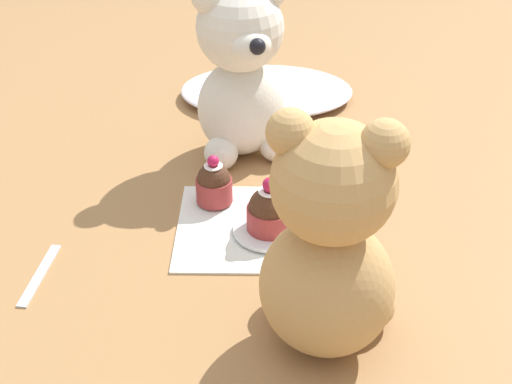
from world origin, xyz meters
TOP-DOWN VIEW (x-y plane):
  - ground_plane at (0.00, 0.00)m, footprint 4.00×4.00m
  - knitted_placemat at (0.00, 0.00)m, footprint 0.20×0.19m
  - tulle_cloth at (0.01, 0.38)m, footprint 0.30×0.21m
  - teddy_bear_cream at (-0.02, 0.20)m, footprint 0.16×0.15m
  - teddy_bear_tan at (0.07, -0.20)m, footprint 0.16×0.15m
  - cupcake_near_cream_bear at (-0.06, 0.05)m, footprint 0.05×0.05m
  - saucer_plate at (0.02, -0.01)m, footprint 0.09×0.09m
  - cupcake_near_tan_bear at (0.02, -0.01)m, footprint 0.06×0.06m
  - teaspoon at (-0.25, -0.10)m, footprint 0.02×0.11m

SIDE VIEW (x-z plane):
  - ground_plane at x=0.00m, z-range 0.00..0.00m
  - teaspoon at x=-0.25m, z-range 0.00..0.01m
  - knitted_placemat at x=0.00m, z-range 0.00..0.01m
  - saucer_plate at x=0.02m, z-range 0.01..0.01m
  - tulle_cloth at x=0.01m, z-range 0.00..0.03m
  - cupcake_near_cream_bear at x=-0.06m, z-range 0.00..0.07m
  - cupcake_near_tan_bear at x=0.02m, z-range 0.00..0.07m
  - teddy_bear_tan at x=0.07m, z-range -0.01..0.26m
  - teddy_bear_cream at x=-0.02m, z-range 0.00..0.26m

